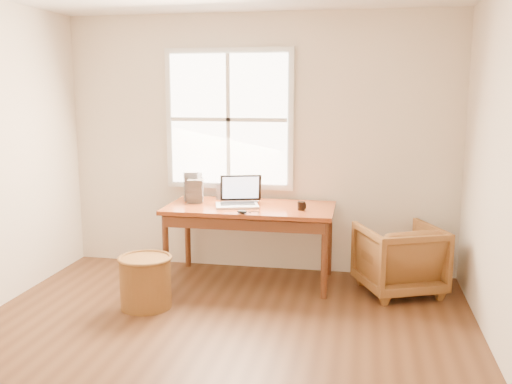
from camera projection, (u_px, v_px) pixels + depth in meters
room_shell at (199, 171)px, 3.78m from camera, size 4.04×4.54×2.64m
desk at (250, 208)px, 5.46m from camera, size 1.60×0.80×0.04m
armchair at (399, 259)px, 5.23m from camera, size 0.90×0.91×0.64m
wicker_stool at (146, 283)px, 4.89m from camera, size 0.54×0.54×0.44m
laptop at (237, 193)px, 5.40m from camera, size 0.45×0.46×0.27m
mouse at (242, 212)px, 5.12m from camera, size 0.11×0.08×0.03m
coffee_mug at (301, 206)px, 5.27m from camera, size 0.08×0.08×0.08m
cd_stack_a at (193, 186)px, 5.75m from camera, size 0.18×0.17×0.28m
cd_stack_b at (195, 191)px, 5.61m from camera, size 0.17×0.16×0.23m
cd_stack_c at (191, 186)px, 5.70m from camera, size 0.15×0.14×0.29m
cd_stack_d at (225, 191)px, 5.79m from camera, size 0.15×0.14×0.17m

